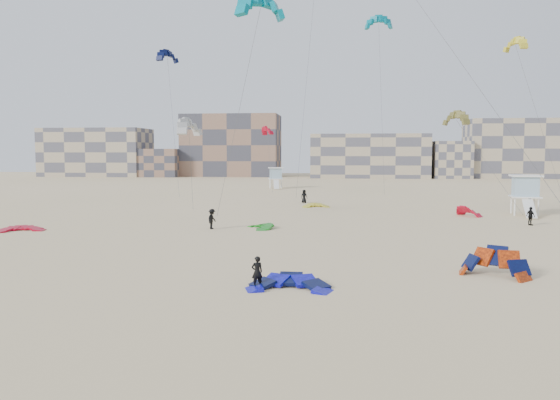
# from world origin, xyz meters

# --- Properties ---
(ground) EXTENTS (320.00, 320.00, 0.00)m
(ground) POSITION_xyz_m (0.00, 0.00, 0.00)
(ground) COLOR beige
(ground) RESTS_ON ground
(kite_ground_blue) EXTENTS (4.10, 4.33, 2.16)m
(kite_ground_blue) POSITION_xyz_m (0.13, 1.88, 0.00)
(kite_ground_blue) COLOR #171ACF
(kite_ground_blue) RESTS_ON ground
(kite_ground_orange) EXTENTS (5.25, 5.20, 3.80)m
(kite_ground_orange) POSITION_xyz_m (11.26, 6.00, 0.00)
(kite_ground_orange) COLOR #F1450B
(kite_ground_orange) RESTS_ON ground
(kite_ground_red) EXTENTS (5.03, 5.13, 1.19)m
(kite_ground_red) POSITION_xyz_m (-25.61, 19.70, 0.00)
(kite_ground_red) COLOR red
(kite_ground_red) RESTS_ON ground
(kite_ground_green) EXTENTS (4.32, 4.21, 1.46)m
(kite_ground_green) POSITION_xyz_m (-4.68, 23.84, 0.00)
(kite_ground_green) COLOR #178117
(kite_ground_green) RESTS_ON ground
(kite_ground_red_far) EXTENTS (4.33, 4.29, 3.15)m
(kite_ground_red_far) POSITION_xyz_m (16.49, 36.04, 0.00)
(kite_ground_red_far) COLOR red
(kite_ground_red_far) RESTS_ON ground
(kite_ground_yellow) EXTENTS (4.13, 4.27, 1.63)m
(kite_ground_yellow) POSITION_xyz_m (-0.54, 43.97, 0.00)
(kite_ground_yellow) COLOR gold
(kite_ground_yellow) RESTS_ON ground
(kitesurfer_main) EXTENTS (0.71, 0.62, 1.64)m
(kitesurfer_main) POSITION_xyz_m (-1.53, 1.97, 0.82)
(kitesurfer_main) COLOR black
(kitesurfer_main) RESTS_ON ground
(kitesurfer_c) EXTENTS (0.95, 1.32, 1.84)m
(kitesurfer_c) POSITION_xyz_m (-8.98, 22.87, 0.92)
(kitesurfer_c) COLOR black
(kitesurfer_c) RESTS_ON ground
(kitesurfer_d) EXTENTS (0.82, 1.13, 1.79)m
(kitesurfer_d) POSITION_xyz_m (20.65, 28.79, 0.89)
(kitesurfer_d) COLOR black
(kitesurfer_d) RESTS_ON ground
(kitesurfer_e) EXTENTS (1.06, 0.89, 1.84)m
(kitesurfer_e) POSITION_xyz_m (-2.48, 49.53, 0.92)
(kitesurfer_e) COLOR black
(kitesurfer_e) RESTS_ON ground
(kitesurfer_f) EXTENTS (1.00, 1.55, 1.60)m
(kitesurfer_f) POSITION_xyz_m (28.81, 54.15, 0.80)
(kitesurfer_f) COLOR black
(kitesurfer_f) RESTS_ON ground
(kite_fly_teal_a) EXTENTS (7.47, 5.96, 19.90)m
(kite_fly_teal_a) POSITION_xyz_m (-4.32, 21.89, 19.19)
(kite_fly_teal_a) COLOR #0081A4
(kite_fly_teal_a) RESTS_ON ground
(kite_fly_grey) EXTENTS (4.34, 4.24, 9.83)m
(kite_fly_grey) POSITION_xyz_m (-13.06, 29.94, 9.43)
(kite_fly_grey) COLOR #BDBDBD
(kite_fly_grey) RESTS_ON ground
(kite_fly_olive) EXTENTS (7.03, 9.42, 10.59)m
(kite_fly_olive) POSITION_xyz_m (14.75, 35.21, 10.45)
(kite_fly_olive) COLOR olive
(kite_fly_olive) RESTS_ON ground
(kite_fly_yellow) EXTENTS (9.68, 5.02, 20.46)m
(kite_fly_yellow) POSITION_xyz_m (24.00, 46.84, 20.23)
(kite_fly_yellow) COLOR gold
(kite_fly_yellow) RESTS_ON ground
(kite_fly_navy) EXTENTS (5.13, 6.90, 20.50)m
(kite_fly_navy) POSITION_xyz_m (-21.70, 49.86, 20.19)
(kite_fly_navy) COLOR #05103D
(kite_fly_navy) RESTS_ON ground
(kite_fly_teal_b) EXTENTS (3.61, 3.64, 24.95)m
(kite_fly_teal_b) POSITION_xyz_m (7.50, 52.66, 24.65)
(kite_fly_teal_b) COLOR #0081A4
(kite_fly_teal_b) RESTS_ON ground
(kite_fly_red) EXTENTS (4.51, 13.30, 10.87)m
(kite_fly_red) POSITION_xyz_m (-10.14, 67.51, 10.55)
(kite_fly_red) COLOR red
(kite_fly_red) RESTS_ON ground
(lifeguard_tower_near) EXTENTS (3.55, 6.32, 4.46)m
(lifeguard_tower_near) POSITION_xyz_m (23.00, 37.98, 2.21)
(lifeguard_tower_near) COLOR white
(lifeguard_tower_near) RESTS_ON ground
(lifeguard_tower_far) EXTENTS (3.32, 5.81, 4.07)m
(lifeguard_tower_far) POSITION_xyz_m (-10.22, 80.11, 2.02)
(lifeguard_tower_far) COLOR white
(lifeguard_tower_far) RESTS_ON ground
(condo_west_a) EXTENTS (30.00, 15.00, 14.00)m
(condo_west_a) POSITION_xyz_m (-70.00, 130.00, 7.00)
(condo_west_a) COLOR tan
(condo_west_a) RESTS_ON ground
(condo_west_b) EXTENTS (28.00, 14.00, 18.00)m
(condo_west_b) POSITION_xyz_m (-30.00, 134.00, 9.00)
(condo_west_b) COLOR #83624F
(condo_west_b) RESTS_ON ground
(condo_mid) EXTENTS (32.00, 16.00, 12.00)m
(condo_mid) POSITION_xyz_m (10.00, 130.00, 6.00)
(condo_mid) COLOR tan
(condo_mid) RESTS_ON ground
(condo_east) EXTENTS (26.00, 14.00, 16.00)m
(condo_east) POSITION_xyz_m (50.00, 132.00, 8.00)
(condo_east) COLOR tan
(condo_east) RESTS_ON ground
(condo_fill_left) EXTENTS (12.00, 10.00, 8.00)m
(condo_fill_left) POSITION_xyz_m (-50.00, 128.00, 4.00)
(condo_fill_left) COLOR #83624F
(condo_fill_left) RESTS_ON ground
(condo_fill_right) EXTENTS (10.00, 10.00, 10.00)m
(condo_fill_right) POSITION_xyz_m (32.00, 128.00, 5.00)
(condo_fill_right) COLOR tan
(condo_fill_right) RESTS_ON ground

